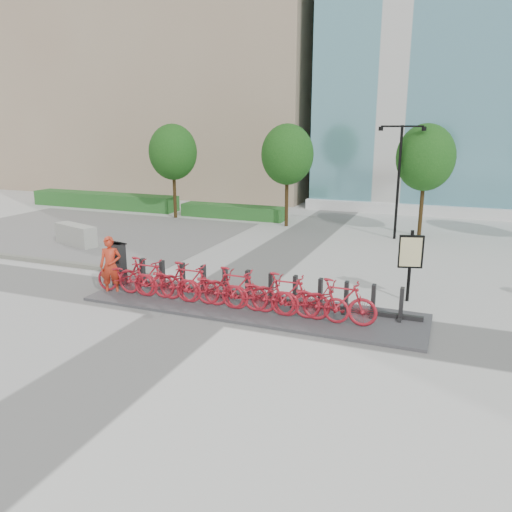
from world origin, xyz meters
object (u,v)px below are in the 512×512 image
at_px(map_sign, 411,255).
at_px(bike_0, 125,276).
at_px(kiosk, 119,263).
at_px(worker_red, 111,266).
at_px(jersey_barrier, 76,235).

bearing_deg(map_sign, bike_0, -177.07).
distance_m(kiosk, worker_red, 0.72).
xyz_separation_m(bike_0, worker_red, (-0.47, -0.05, 0.29)).
height_order(worker_red, map_sign, map_sign).
bearing_deg(worker_red, map_sign, -6.56).
xyz_separation_m(worker_red, map_sign, (8.40, 2.67, 0.50)).
relative_size(worker_red, jersey_barrier, 0.78).
xyz_separation_m(kiosk, map_sign, (8.62, 1.99, 0.62)).
xyz_separation_m(kiosk, jersey_barrier, (-5.29, 4.11, -0.34)).
xyz_separation_m(kiosk, worker_red, (0.22, -0.68, 0.12)).
height_order(bike_0, map_sign, map_sign).
bearing_deg(jersey_barrier, worker_red, -22.83).
bearing_deg(map_sign, kiosk, 177.71).
height_order(kiosk, jersey_barrier, kiosk).
xyz_separation_m(bike_0, map_sign, (7.94, 2.61, 0.79)).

